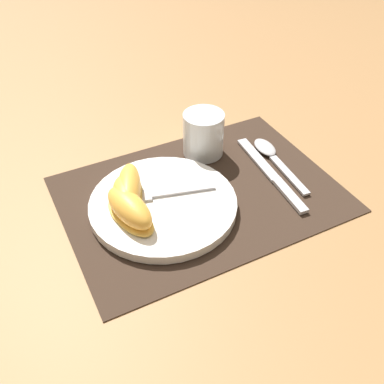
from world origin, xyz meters
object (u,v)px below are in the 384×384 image
Objects in this scene: spoon at (271,154)px; citrus_wedge_2 at (130,209)px; knife at (272,175)px; fork at (156,195)px; citrus_wedge_0 at (129,190)px; citrus_wedge_1 at (126,198)px; juice_glass at (203,136)px; plate at (163,205)px.

spoon is 1.52× the size of citrus_wedge_2.
citrus_wedge_2 is at bearing -179.60° from knife.
fork is 0.05m from citrus_wedge_0.
citrus_wedge_0 is 1.20× the size of citrus_wedge_1.
citrus_wedge_1 is (-0.01, -0.01, -0.00)m from citrus_wedge_0.
knife is at bearing 0.40° from citrus_wedge_2.
juice_glass is 0.75× the size of citrus_wedge_1.
plate is 0.21m from knife.
knife is 2.05× the size of citrus_wedge_1.
fork is 1.31× the size of citrus_wedge_0.
juice_glass is 0.23m from citrus_wedge_2.
citrus_wedge_2 is (-0.06, -0.03, 0.02)m from fork.
citrus_wedge_0 is 0.04m from citrus_wedge_2.
spoon is 0.29m from citrus_wedge_0.
fork reaches higher than spoon.
juice_glass is at bearing 122.09° from knife.
citrus_wedge_2 is at bearing -151.28° from fork.
juice_glass is at bearing 26.62° from citrus_wedge_1.
citrus_wedge_1 and citrus_wedge_2 have the same top height.
spoon is 0.25m from fork.
citrus_wedge_0 is (-0.18, -0.08, -0.00)m from juice_glass.
plate reaches higher than spoon.
plate is 0.07m from citrus_wedge_2.
plate is 1.82× the size of citrus_wedge_0.
plate is at bearing -140.60° from juice_glass.
fork is 0.05m from citrus_wedge_1.
citrus_wedge_2 is at bearing -99.57° from citrus_wedge_1.
citrus_wedge_1 is at bearing -176.09° from fork.
spoon is at bearing 56.64° from knife.
citrus_wedge_0 reaches higher than fork.
fork is at bearing -175.01° from spoon.
plate is 1.36× the size of spoon.
knife is 0.26m from citrus_wedge_0.
plate is 0.25m from spoon.
juice_glass is at bearing 33.51° from fork.
citrus_wedge_0 is (-0.29, -0.01, 0.03)m from spoon.
citrus_wedge_1 reaches higher than spoon.
plate reaches higher than knife.
spoon is at bearing -32.80° from juice_glass.
citrus_wedge_2 reaches higher than knife.
fork is at bearing 172.33° from knife.
citrus_wedge_1 is at bearing -126.16° from citrus_wedge_0.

